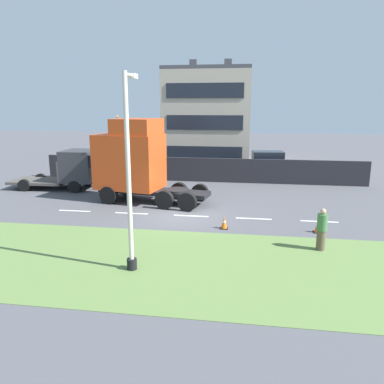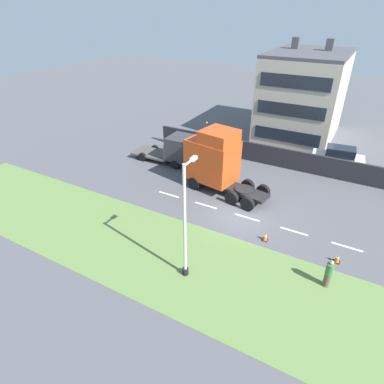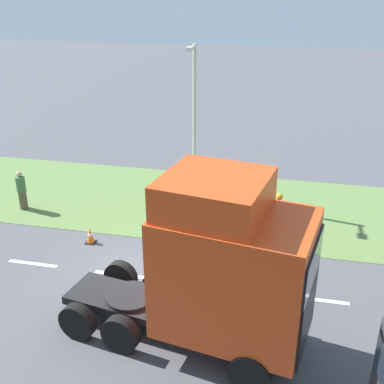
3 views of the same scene
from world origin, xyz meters
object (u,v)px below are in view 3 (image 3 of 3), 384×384
Objects in this scene: lorry_cab at (224,269)px; lamp_post at (194,132)px; pedestrian at (22,191)px; traffic_cone_trailing at (90,236)px.

lamp_post is at bearing -153.47° from lorry_cab.
lorry_cab is at bearing 16.54° from lamp_post.
lorry_cab reaches higher than pedestrian.
lamp_post is 11.45× the size of traffic_cone_trailing.
lamp_post is at bearing 112.08° from pedestrian.
traffic_cone_trailing is (2.09, 3.94, -0.55)m from pedestrian.
lorry_cab is 4.05× the size of pedestrian.
traffic_cone_trailing is at bearing 62.05° from pedestrian.
pedestrian reaches higher than traffic_cone_trailing.
traffic_cone_trailing is at bearing -30.70° from lamp_post.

